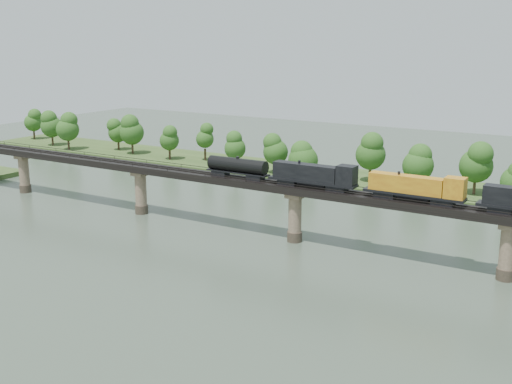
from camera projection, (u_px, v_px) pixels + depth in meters
The scene contains 6 objects.
ground at pixel (207, 291), 103.09m from camera, with size 400.00×400.00×0.00m, color #334133.
far_bank at pixel (390, 185), 173.44m from camera, with size 300.00×24.00×1.60m, color #2E461C.
bridge at pixel (295, 215), 126.70m from camera, with size 236.00×30.00×11.50m.
bridge_superstructure at pixel (295, 184), 125.21m from camera, with size 220.00×4.90×0.75m.
far_treeline at pixel (356, 155), 171.99m from camera, with size 289.06×17.54×13.60m.
freight_train at pixel (379, 183), 116.07m from camera, with size 73.11×2.85×5.03m.
Camera 1 is at (56.95, -78.24, 39.73)m, focal length 45.00 mm.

